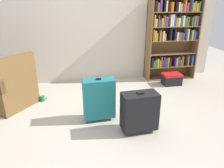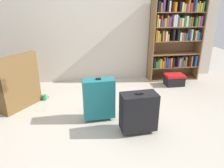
{
  "view_description": "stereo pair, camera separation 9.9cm",
  "coord_description": "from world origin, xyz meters",
  "px_view_note": "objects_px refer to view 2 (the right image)",
  "views": [
    {
      "loc": [
        -0.5,
        -2.65,
        1.72
      ],
      "look_at": [
        0.05,
        0.22,
        0.55
      ],
      "focal_mm": 34.44,
      "sensor_mm": 36.0,
      "label": 1
    },
    {
      "loc": [
        -0.4,
        -2.66,
        1.72
      ],
      "look_at": [
        0.05,
        0.22,
        0.55
      ],
      "focal_mm": 34.44,
      "sensor_mm": 36.0,
      "label": 2
    }
  ],
  "objects_px": {
    "storage_box": "(174,79)",
    "suitcase_black": "(139,112)",
    "armchair": "(11,87)",
    "bookshelf": "(176,36)",
    "mug": "(44,97)",
    "suitcase_teal": "(99,99)"
  },
  "relations": [
    {
      "from": "armchair",
      "to": "storage_box",
      "type": "height_order",
      "value": "armchair"
    },
    {
      "from": "bookshelf",
      "to": "storage_box",
      "type": "distance_m",
      "value": 0.94
    },
    {
      "from": "armchair",
      "to": "storage_box",
      "type": "bearing_deg",
      "value": 7.35
    },
    {
      "from": "mug",
      "to": "suitcase_teal",
      "type": "distance_m",
      "value": 1.26
    },
    {
      "from": "mug",
      "to": "bookshelf",
      "type": "bearing_deg",
      "value": 14.85
    },
    {
      "from": "mug",
      "to": "suitcase_black",
      "type": "xyz_separation_m",
      "value": [
        1.41,
        -1.22,
        0.26
      ]
    },
    {
      "from": "bookshelf",
      "to": "storage_box",
      "type": "bearing_deg",
      "value": -105.19
    },
    {
      "from": "mug",
      "to": "storage_box",
      "type": "relative_size",
      "value": 0.31
    },
    {
      "from": "mug",
      "to": "suitcase_black",
      "type": "relative_size",
      "value": 0.2
    },
    {
      "from": "armchair",
      "to": "suitcase_teal",
      "type": "bearing_deg",
      "value": -27.35
    },
    {
      "from": "bookshelf",
      "to": "armchair",
      "type": "distance_m",
      "value": 3.39
    },
    {
      "from": "bookshelf",
      "to": "suitcase_black",
      "type": "relative_size",
      "value": 2.96
    },
    {
      "from": "bookshelf",
      "to": "armchair",
      "type": "relative_size",
      "value": 1.77
    },
    {
      "from": "armchair",
      "to": "mug",
      "type": "distance_m",
      "value": 0.58
    },
    {
      "from": "bookshelf",
      "to": "storage_box",
      "type": "height_order",
      "value": "bookshelf"
    },
    {
      "from": "mug",
      "to": "storage_box",
      "type": "bearing_deg",
      "value": 7.01
    },
    {
      "from": "bookshelf",
      "to": "armchair",
      "type": "bearing_deg",
      "value": -166.03
    },
    {
      "from": "armchair",
      "to": "suitcase_teal",
      "type": "distance_m",
      "value": 1.6
    },
    {
      "from": "suitcase_teal",
      "to": "mug",
      "type": "bearing_deg",
      "value": 138.29
    },
    {
      "from": "suitcase_black",
      "to": "suitcase_teal",
      "type": "bearing_deg",
      "value": 140.8
    },
    {
      "from": "armchair",
      "to": "mug",
      "type": "height_order",
      "value": "armchair"
    },
    {
      "from": "storage_box",
      "to": "suitcase_black",
      "type": "height_order",
      "value": "suitcase_black"
    }
  ]
}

